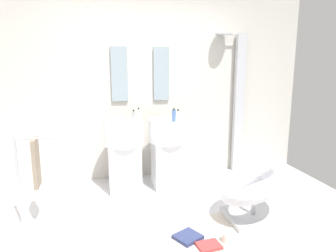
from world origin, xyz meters
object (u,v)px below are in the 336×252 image
object	(u,v)px
soap_bottle_grey	(134,115)
magazine_navy	(188,237)
pedestal_sink_right	(168,149)
shower_column	(238,101)
soap_bottle_white	(178,115)
magazine_red	(209,246)
soap_bottle_clear	(139,115)
towel_rack	(33,165)
pedestal_sink_left	(124,152)
lounge_chair	(255,188)
coffee_mug	(227,237)
soap_bottle_blue	(174,116)

from	to	relation	value
soap_bottle_grey	magazine_navy	bearing A→B (deg)	-77.09
pedestal_sink_right	shower_column	bearing A→B (deg)	18.47
shower_column	soap_bottle_white	distance (m)	1.17
pedestal_sink_right	magazine_red	distance (m)	1.57
magazine_navy	soap_bottle_clear	size ratio (longest dim) A/B	1.34
pedestal_sink_right	soap_bottle_clear	size ratio (longest dim) A/B	5.98
magazine_red	soap_bottle_clear	bearing A→B (deg)	99.84
towel_rack	magazine_red	size ratio (longest dim) A/B	4.52
pedestal_sink_left	lounge_chair	world-z (taller)	pedestal_sink_left
coffee_mug	soap_bottle_white	xyz separation A→B (m)	(-0.12, 1.34, 0.93)
shower_column	soap_bottle_grey	world-z (taller)	shower_column
shower_column	soap_bottle_grey	distance (m)	1.63
shower_column	soap_bottle_blue	world-z (taller)	shower_column
soap_bottle_blue	magazine_navy	bearing A→B (deg)	-97.29
pedestal_sink_left	shower_column	world-z (taller)	shower_column
magazine_red	lounge_chair	bearing A→B (deg)	25.03
magazine_navy	soap_bottle_white	xyz separation A→B (m)	(0.22, 1.21, 0.95)
magazine_navy	soap_bottle_clear	distance (m)	1.62
towel_rack	lounge_chair	bearing A→B (deg)	-11.13
pedestal_sink_right	magazine_red	bearing A→B (deg)	-88.99
magazine_navy	pedestal_sink_right	bearing A→B (deg)	57.08
soap_bottle_white	soap_bottle_grey	size ratio (longest dim) A/B	1.12
pedestal_sink_left	magazine_navy	world-z (taller)	pedestal_sink_left
pedestal_sink_left	lounge_chair	bearing A→B (deg)	-41.39
pedestal_sink_right	magazine_navy	bearing A→B (deg)	-95.12
soap_bottle_white	soap_bottle_blue	distance (m)	0.11
pedestal_sink_left	lounge_chair	xyz separation A→B (m)	(1.25, -1.10, -0.16)
lounge_chair	soap_bottle_blue	xyz separation A→B (m)	(-0.64, 0.92, 0.64)
towel_rack	coffee_mug	size ratio (longest dim) A/B	10.67
soap_bottle_white	magazine_navy	bearing A→B (deg)	-100.27
shower_column	soap_bottle_clear	distance (m)	1.61
pedestal_sink_right	soap_bottle_clear	world-z (taller)	soap_bottle_clear
pedestal_sink_right	soap_bottle_clear	xyz separation A→B (m)	(-0.39, -0.06, 0.48)
lounge_chair	soap_bottle_grey	bearing A→B (deg)	133.11
pedestal_sink_left	towel_rack	distance (m)	1.18
lounge_chair	magazine_red	bearing A→B (deg)	-148.57
pedestal_sink_left	soap_bottle_clear	size ratio (longest dim) A/B	5.98
coffee_mug	lounge_chair	bearing A→B (deg)	38.11
shower_column	pedestal_sink_right	bearing A→B (deg)	-161.53
magazine_navy	soap_bottle_blue	xyz separation A→B (m)	(0.15, 1.14, 0.97)
magazine_red	soap_bottle_blue	bearing A→B (deg)	83.57
soap_bottle_blue	towel_rack	bearing A→B (deg)	-163.02
soap_bottle_clear	soap_bottle_white	world-z (taller)	soap_bottle_clear
magazine_navy	coffee_mug	xyz separation A→B (m)	(0.34, -0.13, 0.03)
pedestal_sink_right	shower_column	xyz separation A→B (m)	(1.15, 0.39, 0.57)
pedestal_sink_right	coffee_mug	world-z (taller)	pedestal_sink_right
soap_bottle_clear	magazine_navy	bearing A→B (deg)	-77.79
shower_column	magazine_navy	bearing A→B (deg)	-126.68
magazine_red	soap_bottle_grey	size ratio (longest dim) A/B	1.67
lounge_chair	soap_bottle_blue	world-z (taller)	soap_bottle_blue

